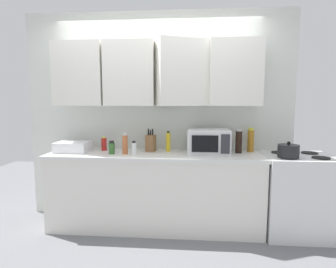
{
  "coord_description": "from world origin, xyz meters",
  "views": [
    {
      "loc": [
        0.4,
        -3.39,
        1.49
      ],
      "look_at": [
        0.15,
        -0.25,
        1.12
      ],
      "focal_mm": 28.88,
      "sensor_mm": 36.0,
      "label": 1
    }
  ],
  "objects_px": {
    "bottle_red_sauce": "(104,144)",
    "bottle_spice_jar": "(125,144)",
    "dish_rack": "(73,147)",
    "bottle_yellow_mustard": "(168,142)",
    "bottle_amber_vinegar": "(251,140)",
    "kettle": "(288,151)",
    "stove_range": "(297,194)",
    "bottle_soy_dark": "(239,142)",
    "microwave": "(208,141)",
    "bottle_green_oil": "(112,148)",
    "bottle_white_jar": "(134,148)",
    "knife_block": "(151,143)"
  },
  "relations": [
    {
      "from": "kettle",
      "to": "bottle_amber_vinegar",
      "type": "xyz_separation_m",
      "value": [
        -0.32,
        0.33,
        0.06
      ]
    },
    {
      "from": "bottle_green_oil",
      "to": "bottle_amber_vinegar",
      "type": "distance_m",
      "value": 1.64
    },
    {
      "from": "bottle_yellow_mustard",
      "to": "bottle_amber_vinegar",
      "type": "distance_m",
      "value": 0.99
    },
    {
      "from": "kettle",
      "to": "bottle_white_jar",
      "type": "relative_size",
      "value": 1.38
    },
    {
      "from": "stove_range",
      "to": "bottle_white_jar",
      "type": "bearing_deg",
      "value": -176.18
    },
    {
      "from": "bottle_red_sauce",
      "to": "bottle_green_oil",
      "type": "relative_size",
      "value": 1.12
    },
    {
      "from": "bottle_white_jar",
      "to": "bottle_green_oil",
      "type": "bearing_deg",
      "value": 169.1
    },
    {
      "from": "dish_rack",
      "to": "bottle_spice_jar",
      "type": "xyz_separation_m",
      "value": [
        0.65,
        -0.08,
        0.05
      ]
    },
    {
      "from": "microwave",
      "to": "bottle_yellow_mustard",
      "type": "height_order",
      "value": "microwave"
    },
    {
      "from": "microwave",
      "to": "knife_block",
      "type": "distance_m",
      "value": 0.69
    },
    {
      "from": "knife_block",
      "to": "bottle_yellow_mustard",
      "type": "height_order",
      "value": "knife_block"
    },
    {
      "from": "knife_block",
      "to": "bottle_spice_jar",
      "type": "bearing_deg",
      "value": -145.08
    },
    {
      "from": "kettle",
      "to": "bottle_amber_vinegar",
      "type": "height_order",
      "value": "bottle_amber_vinegar"
    },
    {
      "from": "stove_range",
      "to": "bottle_red_sauce",
      "type": "relative_size",
      "value": 5.38
    },
    {
      "from": "bottle_red_sauce",
      "to": "bottle_spice_jar",
      "type": "relative_size",
      "value": 0.69
    },
    {
      "from": "bottle_spice_jar",
      "to": "bottle_white_jar",
      "type": "distance_m",
      "value": 0.14
    },
    {
      "from": "dish_rack",
      "to": "bottle_amber_vinegar",
      "type": "height_order",
      "value": "bottle_amber_vinegar"
    },
    {
      "from": "stove_range",
      "to": "bottle_soy_dark",
      "type": "xyz_separation_m",
      "value": [
        -0.65,
        0.11,
        0.58
      ]
    },
    {
      "from": "dish_rack",
      "to": "bottle_red_sauce",
      "type": "relative_size",
      "value": 2.24
    },
    {
      "from": "microwave",
      "to": "bottle_white_jar",
      "type": "height_order",
      "value": "microwave"
    },
    {
      "from": "stove_range",
      "to": "bottle_red_sauce",
      "type": "height_order",
      "value": "bottle_red_sauce"
    },
    {
      "from": "bottle_red_sauce",
      "to": "bottle_green_oil",
      "type": "distance_m",
      "value": 0.27
    },
    {
      "from": "kettle",
      "to": "dish_rack",
      "type": "xyz_separation_m",
      "value": [
        -2.45,
        0.16,
        -0.02
      ]
    },
    {
      "from": "dish_rack",
      "to": "bottle_yellow_mustard",
      "type": "bearing_deg",
      "value": 6.25
    },
    {
      "from": "microwave",
      "to": "bottle_spice_jar",
      "type": "bearing_deg",
      "value": -173.17
    },
    {
      "from": "microwave",
      "to": "bottle_spice_jar",
      "type": "height_order",
      "value": "microwave"
    },
    {
      "from": "kettle",
      "to": "bottle_soy_dark",
      "type": "height_order",
      "value": "bottle_soy_dark"
    },
    {
      "from": "bottle_green_oil",
      "to": "bottle_amber_vinegar",
      "type": "relative_size",
      "value": 0.52
    },
    {
      "from": "microwave",
      "to": "bottle_red_sauce",
      "type": "distance_m",
      "value": 1.27
    },
    {
      "from": "bottle_yellow_mustard",
      "to": "microwave",
      "type": "bearing_deg",
      "value": -11.33
    },
    {
      "from": "microwave",
      "to": "bottle_red_sauce",
      "type": "relative_size",
      "value": 2.83
    },
    {
      "from": "bottle_amber_vinegar",
      "to": "bottle_spice_jar",
      "type": "bearing_deg",
      "value": -169.98
    },
    {
      "from": "bottle_yellow_mustard",
      "to": "bottle_amber_vinegar",
      "type": "height_order",
      "value": "bottle_amber_vinegar"
    },
    {
      "from": "kettle",
      "to": "bottle_spice_jar",
      "type": "distance_m",
      "value": 1.79
    },
    {
      "from": "bottle_amber_vinegar",
      "to": "bottle_green_oil",
      "type": "bearing_deg",
      "value": -170.71
    },
    {
      "from": "bottle_green_oil",
      "to": "bottle_amber_vinegar",
      "type": "bearing_deg",
      "value": 9.29
    },
    {
      "from": "knife_block",
      "to": "bottle_amber_vinegar",
      "type": "relative_size",
      "value": 0.95
    },
    {
      "from": "stove_range",
      "to": "bottle_yellow_mustard",
      "type": "xyz_separation_m",
      "value": [
        -1.48,
        0.14,
        0.57
      ]
    },
    {
      "from": "knife_block",
      "to": "bottle_amber_vinegar",
      "type": "xyz_separation_m",
      "value": [
        1.2,
        0.07,
        0.03
      ]
    },
    {
      "from": "bottle_spice_jar",
      "to": "bottle_amber_vinegar",
      "type": "bearing_deg",
      "value": 10.02
    },
    {
      "from": "stove_range",
      "to": "bottle_red_sauce",
      "type": "bearing_deg",
      "value": 176.35
    },
    {
      "from": "bottle_spice_jar",
      "to": "kettle",
      "type": "bearing_deg",
      "value": -2.4
    },
    {
      "from": "kettle",
      "to": "microwave",
      "type": "relative_size",
      "value": 0.46
    },
    {
      "from": "bottle_yellow_mustard",
      "to": "bottle_spice_jar",
      "type": "bearing_deg",
      "value": -156.46
    },
    {
      "from": "dish_rack",
      "to": "bottle_amber_vinegar",
      "type": "distance_m",
      "value": 2.13
    },
    {
      "from": "bottle_white_jar",
      "to": "bottle_yellow_mustard",
      "type": "bearing_deg",
      "value": 36.3
    },
    {
      "from": "kettle",
      "to": "bottle_red_sauce",
      "type": "bearing_deg",
      "value": 172.29
    },
    {
      "from": "kettle",
      "to": "bottle_red_sauce",
      "type": "height_order",
      "value": "kettle"
    },
    {
      "from": "bottle_yellow_mustard",
      "to": "dish_rack",
      "type": "bearing_deg",
      "value": -173.75
    },
    {
      "from": "stove_range",
      "to": "bottle_soy_dark",
      "type": "height_order",
      "value": "bottle_soy_dark"
    }
  ]
}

